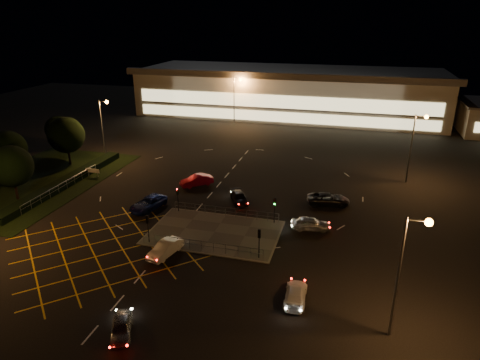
% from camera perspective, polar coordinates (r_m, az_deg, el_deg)
% --- Properties ---
extents(ground, '(180.00, 180.00, 0.00)m').
position_cam_1_polar(ground, '(50.50, -4.86, -5.72)').
color(ground, black).
rests_on(ground, ground).
extents(pedestrian_island, '(14.00, 9.00, 0.12)m').
position_cam_1_polar(pedestrian_island, '(48.20, -3.42, -6.98)').
color(pedestrian_island, '#4C4944').
rests_on(pedestrian_island, ground).
extents(grass_verge, '(18.00, 30.00, 0.08)m').
position_cam_1_polar(grass_verge, '(69.03, -25.49, -0.20)').
color(grass_verge, black).
rests_on(grass_verge, ground).
extents(hedge, '(2.00, 26.00, 1.00)m').
position_cam_1_polar(hedge, '(65.80, -22.21, -0.25)').
color(hedge, black).
rests_on(hedge, ground).
extents(supermarket, '(72.00, 26.50, 10.50)m').
position_cam_1_polar(supermarket, '(106.77, 6.59, 11.64)').
color(supermarket, beige).
rests_on(supermarket, ground).
extents(streetlight_se, '(1.78, 0.56, 10.03)m').
position_cam_1_polar(streetlight_se, '(32.83, 21.38, -10.06)').
color(streetlight_se, slate).
rests_on(streetlight_se, ground).
extents(streetlight_nw, '(1.78, 0.56, 10.03)m').
position_cam_1_polar(streetlight_nw, '(73.76, -17.73, 7.48)').
color(streetlight_nw, slate).
rests_on(streetlight_nw, ground).
extents(streetlight_ne, '(1.78, 0.56, 10.03)m').
position_cam_1_polar(streetlight_ne, '(64.82, 22.37, 5.09)').
color(streetlight_ne, slate).
rests_on(streetlight_ne, ground).
extents(streetlight_far_left, '(1.78, 0.56, 10.03)m').
position_cam_1_polar(streetlight_far_left, '(95.09, -0.55, 11.37)').
color(streetlight_far_left, slate).
rests_on(streetlight_far_left, ground).
extents(streetlight_far_right, '(1.78, 0.56, 10.03)m').
position_cam_1_polar(streetlight_far_right, '(94.72, 24.16, 9.51)').
color(streetlight_far_right, slate).
rests_on(streetlight_far_right, ground).
extents(signal_sw, '(0.28, 0.30, 3.15)m').
position_cam_1_polar(signal_sw, '(46.06, -12.21, -5.65)').
color(signal_sw, black).
rests_on(signal_sw, pedestrian_island).
extents(signal_se, '(0.28, 0.30, 3.15)m').
position_cam_1_polar(signal_se, '(42.29, 2.58, -7.71)').
color(signal_se, black).
rests_on(signal_se, pedestrian_island).
extents(signal_nw, '(0.28, 0.30, 3.15)m').
position_cam_1_polar(signal_nw, '(52.57, -8.31, -1.91)').
color(signal_nw, black).
rests_on(signal_nw, pedestrian_island).
extents(signal_ne, '(0.28, 0.30, 3.15)m').
position_cam_1_polar(signal_ne, '(49.30, 4.64, -3.36)').
color(signal_ne, black).
rests_on(signal_ne, pedestrian_island).
extents(tree_b, '(5.40, 5.40, 7.35)m').
position_cam_1_polar(tree_b, '(70.31, -28.57, 3.61)').
color(tree_b, black).
rests_on(tree_b, ground).
extents(tree_c, '(5.76, 5.76, 7.84)m').
position_cam_1_polar(tree_c, '(73.48, -22.17, 5.57)').
color(tree_c, black).
rests_on(tree_c, ground).
extents(tree_d, '(4.68, 4.68, 6.37)m').
position_cam_1_polar(tree_d, '(81.90, -23.01, 6.26)').
color(tree_d, black).
rests_on(tree_d, ground).
extents(tree_e, '(5.40, 5.40, 7.35)m').
position_cam_1_polar(tree_e, '(62.15, -28.19, 1.63)').
color(tree_e, black).
rests_on(tree_e, ground).
extents(car_near_silver, '(2.94, 4.07, 1.29)m').
position_cam_1_polar(car_near_silver, '(35.45, -15.54, -18.39)').
color(car_near_silver, '#A2A5A9').
rests_on(car_near_silver, ground).
extents(car_queue_white, '(2.53, 4.62, 1.44)m').
position_cam_1_polar(car_queue_white, '(44.35, -9.92, -9.00)').
color(car_queue_white, silver).
rests_on(car_queue_white, ground).
extents(car_left_blue, '(3.59, 5.77, 1.49)m').
position_cam_1_polar(car_left_blue, '(54.72, -12.14, -3.07)').
color(car_left_blue, '#0E1854').
rests_on(car_left_blue, ground).
extents(car_far_dkgrey, '(3.62, 4.60, 1.25)m').
position_cam_1_polar(car_far_dkgrey, '(55.43, -0.08, -2.38)').
color(car_far_dkgrey, black).
rests_on(car_far_dkgrey, ground).
extents(car_right_silver, '(4.58, 2.37, 1.49)m').
position_cam_1_polar(car_right_silver, '(49.18, 9.40, -5.75)').
color(car_right_silver, silver).
rests_on(car_right_silver, ground).
extents(car_circ_red, '(4.58, 4.38, 1.55)m').
position_cam_1_polar(car_circ_red, '(61.06, -5.81, -0.06)').
color(car_circ_red, maroon).
rests_on(car_circ_red, ground).
extents(car_east_grey, '(5.74, 3.47, 1.49)m').
position_cam_1_polar(car_east_grey, '(55.90, 11.70, -2.50)').
color(car_east_grey, black).
rests_on(car_east_grey, ground).
extents(car_approach_white, '(2.00, 4.48, 1.28)m').
position_cam_1_polar(car_approach_white, '(37.86, 7.44, -14.83)').
color(car_approach_white, silver).
rests_on(car_approach_white, ground).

